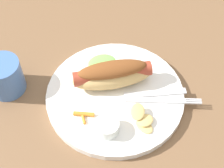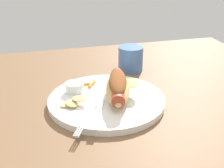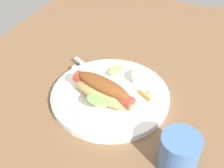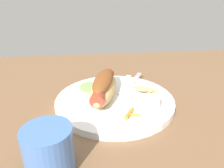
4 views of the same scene
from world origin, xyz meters
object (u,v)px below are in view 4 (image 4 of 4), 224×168
plate (115,101)px  fork (132,83)px  knife (125,84)px  chips_pile (147,90)px  drinking_cup (49,150)px  carrot_garnish (129,114)px  hot_dog (103,86)px  sauce_ramekin (149,102)px

plate → fork: size_ratio=2.02×
knife → chips_pile: chips_pile is taller
knife → drinking_cup: size_ratio=1.70×
plate → fork: 9.79cm
fork → knife: same height
carrot_garnish → drinking_cup: drinking_cup is taller
fork → drinking_cup: (-18.56, -27.18, 2.01)cm
fork → drinking_cup: bearing=173.8°
plate → hot_dog: hot_dog is taller
hot_dog → knife: 9.78cm
plate → sauce_ramekin: sauce_ramekin is taller
plate → fork: bearing=52.2°
drinking_cup → carrot_garnish: bearing=38.2°
plate → hot_dog: bearing=165.8°
plate → hot_dog: size_ratio=1.62×
hot_dog → sauce_ramekin: 11.68cm
fork → carrot_garnish: 16.25cm
hot_dog → carrot_garnish: (4.70, -8.74, -2.57)cm
plate → chips_pile: size_ratio=3.85×
hot_dog → carrot_garnish: size_ratio=4.43×
sauce_ramekin → fork: sauce_ramekin is taller
plate → carrot_garnish: 8.37cm
fork → plate: bearing=170.4°
sauce_ramekin → carrot_garnish: sauce_ramekin is taller
plate → carrot_garnish: bearing=-76.3°
sauce_ramekin → knife: bearing=104.9°
plate → chips_pile: chips_pile is taller
knife → carrot_garnish: size_ratio=3.26×
sauce_ramekin → fork: 13.05cm
sauce_ramekin → carrot_garnish: 5.96cm
hot_dog → sauce_ramekin: hot_dog is taller
hot_dog → knife: size_ratio=1.36×
sauce_ramekin → chips_pile: size_ratio=0.62×
plate → knife: knife is taller
hot_dog → carrot_garnish: hot_dog is taller
sauce_ramekin → drinking_cup: bearing=-144.3°
knife → plate: bearing=173.6°
fork → knife: (-2.18, -0.27, -0.02)cm
hot_dog → fork: size_ratio=1.24×
fork → sauce_ramekin: bearing=-146.6°
fork → drinking_cup: size_ratio=1.86×
sauce_ramekin → knife: (-3.38, 12.69, -1.06)cm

